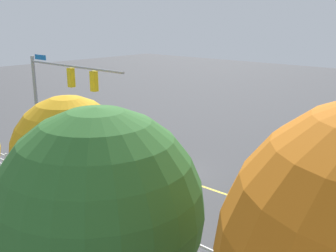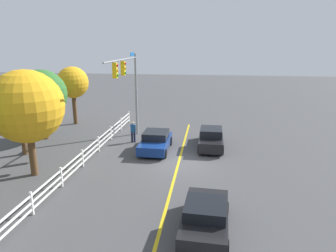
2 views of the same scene
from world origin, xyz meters
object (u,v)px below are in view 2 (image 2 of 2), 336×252
car_1 (205,217)px  tree_1 (27,107)px  tree_4 (73,83)px  tree_0 (42,95)px  pedestrian (133,131)px  car_0 (211,138)px  tree_5 (18,97)px  car_2 (156,141)px

car_1 → tree_1: 11.75m
tree_4 → car_1: bearing=-141.6°
car_1 → tree_0: tree_0 is taller
car_1 → pedestrian: (11.46, 5.93, 0.25)m
car_0 → tree_0: 13.89m
car_0 → tree_5: tree_5 is taller
pedestrian → tree_5: bearing=-78.1°
car_0 → tree_0: (0.32, 13.57, 2.97)m
car_1 → car_2: 10.50m
car_1 → tree_1: size_ratio=0.68×
tree_5 → tree_0: bearing=6.7°
tree_0 → tree_1: tree_1 is taller
car_0 → tree_4: (5.36, 13.22, 3.31)m
car_2 → tree_4: bearing=-125.4°
car_1 → tree_0: size_ratio=0.75×
pedestrian → car_0: bearing=69.6°
car_0 → car_2: size_ratio=1.11×
car_2 → tree_0: 10.11m
car_0 → tree_5: (-3.37, 13.14, 3.44)m
car_2 → tree_0: bearing=-99.0°
car_1 → tree_4: bearing=41.1°
car_0 → tree_0: bearing=89.1°
car_1 → tree_4: size_ratio=0.77×
tree_1 → tree_4: size_ratio=1.13×
car_0 → pedestrian: pedestrian is taller
pedestrian → tree_0: (-0.10, 7.41, 2.76)m
car_2 → tree_1: bearing=-50.1°
tree_4 → tree_1: bearing=-167.2°
tree_0 → tree_5: (-3.68, -0.43, 0.47)m
car_0 → car_2: bearing=107.8°
car_2 → tree_1: (-5.32, 6.47, 3.49)m
car_2 → pedestrian: bearing=-128.0°
car_1 → tree_5: bearing=61.9°
tree_0 → tree_4: tree_0 is taller
pedestrian → tree_1: tree_1 is taller
car_1 → tree_4: (16.41, 13.00, 3.36)m
tree_0 → tree_4: (5.05, -0.34, 0.35)m
car_0 → tree_4: size_ratio=0.83×
car_2 → tree_0: (1.58, 9.53, 3.01)m
car_0 → pedestrian: 6.17m
car_1 → tree_5: 15.42m
tree_0 → pedestrian: bearing=-89.2°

